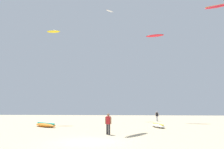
% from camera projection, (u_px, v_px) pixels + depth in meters
% --- Properties ---
extents(ground_plane, '(120.00, 120.00, 0.00)m').
position_uv_depth(ground_plane, '(88.00, 142.00, 13.42)').
color(ground_plane, '#C6B28C').
extents(person_foreground, '(0.57, 0.40, 1.78)m').
position_uv_depth(person_foreground, '(108.00, 122.00, 17.49)').
color(person_foreground, '#2D2D33').
rests_on(person_foreground, ground).
extents(person_midground, '(0.59, 0.40, 1.77)m').
position_uv_depth(person_midground, '(157.00, 115.00, 36.71)').
color(person_midground, silver).
rests_on(person_midground, ground).
extents(kite_grounded_near, '(4.09, 3.55, 0.51)m').
position_uv_depth(kite_grounded_near, '(46.00, 125.00, 24.79)').
color(kite_grounded_near, orange).
rests_on(kite_grounded_near, ground).
extents(kite_grounded_mid, '(1.80, 3.82, 0.47)m').
position_uv_depth(kite_grounded_mid, '(158.00, 126.00, 24.14)').
color(kite_grounded_mid, white).
rests_on(kite_grounded_mid, ground).
extents(kite_aloft_0, '(4.24, 2.50, 0.91)m').
position_uv_depth(kite_aloft_0, '(218.00, 6.00, 33.51)').
color(kite_aloft_0, red).
extents(kite_aloft_2, '(1.95, 1.73, 0.25)m').
position_uv_depth(kite_aloft_2, '(110.00, 11.00, 49.93)').
color(kite_aloft_2, white).
extents(kite_aloft_3, '(3.60, 1.56, 0.43)m').
position_uv_depth(kite_aloft_3, '(155.00, 36.00, 39.64)').
color(kite_aloft_3, red).
extents(kite_aloft_4, '(2.31, 0.76, 0.40)m').
position_uv_depth(kite_aloft_4, '(53.00, 32.00, 35.30)').
color(kite_aloft_4, yellow).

